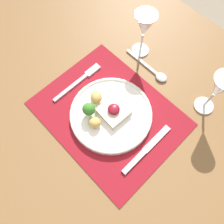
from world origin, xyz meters
name	(u,v)px	position (x,y,z in m)	size (l,w,h in m)	color
ground_plane	(111,159)	(0.00, 0.00, 0.00)	(8.00, 8.00, 0.00)	gray
dining_table	(109,123)	(0.00, 0.00, 0.69)	(1.46, 1.15, 0.78)	brown
placemat	(109,114)	(0.00, 0.00, 0.78)	(0.45, 0.36, 0.00)	maroon
dinner_plate	(111,113)	(0.01, 0.00, 0.79)	(0.27, 0.27, 0.07)	white
fork	(81,80)	(-0.16, 0.02, 0.78)	(0.02, 0.21, 0.01)	#B2B2B7
knife	(144,152)	(0.17, -0.01, 0.78)	(0.02, 0.21, 0.01)	#B2B2B7
spoon	(155,72)	(0.00, 0.23, 0.78)	(0.19, 0.04, 0.01)	#B2B2B7
wine_glass_near	(219,89)	(0.20, 0.25, 0.90)	(0.07, 0.07, 0.17)	white
wine_glass_far	(144,27)	(-0.11, 0.26, 0.90)	(0.07, 0.07, 0.17)	white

